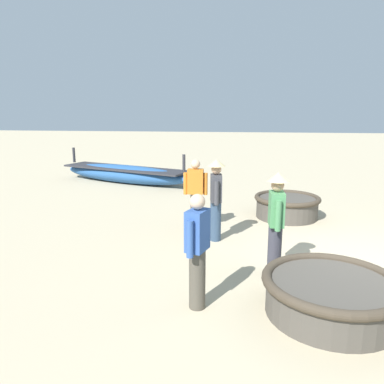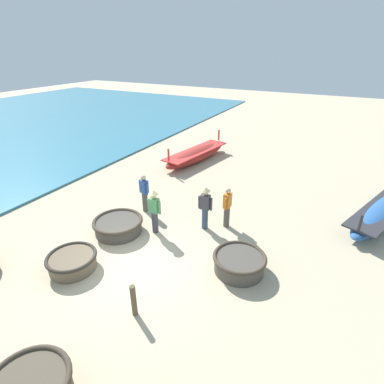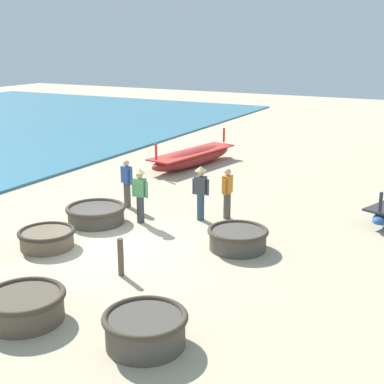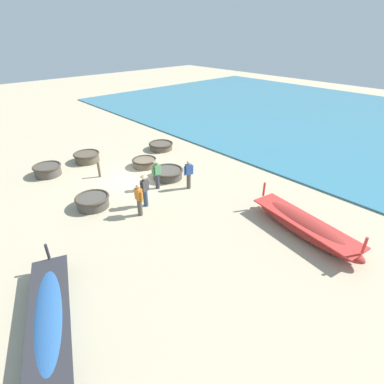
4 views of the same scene
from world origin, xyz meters
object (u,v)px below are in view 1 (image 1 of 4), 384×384
at_px(long_boat_green_hull, 125,173).
at_px(fisherman_crouching, 195,193).
at_px(fisherman_hauling, 197,249).
at_px(fisherman_with_hat, 216,195).
at_px(coracle_nearest, 331,294).
at_px(fisherman_by_coracle, 276,217).
at_px(coracle_tilted, 287,206).

relative_size(long_boat_green_hull, fisherman_crouching, 3.46).
bearing_deg(fisherman_hauling, fisherman_with_hat, -1.03).
height_order(coracle_nearest, fisherman_by_coracle, fisherman_by_coracle).
bearing_deg(coracle_tilted, fisherman_with_hat, 139.57).
height_order(coracle_nearest, long_boat_green_hull, long_boat_green_hull).
bearing_deg(fisherman_crouching, coracle_tilted, -59.37).
height_order(coracle_tilted, fisherman_with_hat, fisherman_with_hat).
relative_size(coracle_nearest, coracle_tilted, 1.12).
height_order(coracle_nearest, coracle_tilted, coracle_tilted).
bearing_deg(fisherman_by_coracle, long_boat_green_hull, 33.45).
relative_size(fisherman_with_hat, fisherman_by_coracle, 1.00).
bearing_deg(fisherman_crouching, coracle_nearest, -146.52).
xyz_separation_m(long_boat_green_hull, fisherman_hauling, (-8.51, -3.71, 0.50)).
xyz_separation_m(coracle_tilted, fisherman_hauling, (-4.61, 1.67, 0.54)).
xyz_separation_m(fisherman_with_hat, fisherman_hauling, (-2.70, 0.05, -0.12)).
xyz_separation_m(fisherman_hauling, fisherman_by_coracle, (1.23, -1.10, 0.12)).
bearing_deg(long_boat_green_hull, fisherman_hauling, -156.46).
height_order(fisherman_with_hat, fisherman_hauling, fisherman_with_hat).
bearing_deg(fisherman_hauling, fisherman_by_coracle, -41.95).
height_order(long_boat_green_hull, fisherman_with_hat, fisherman_with_hat).
xyz_separation_m(fisherman_crouching, fisherman_by_coracle, (-2.12, -1.55, 0.12)).
relative_size(coracle_tilted, fisherman_with_hat, 0.96).
distance_m(coracle_tilted, fisherman_with_hat, 2.59).
distance_m(coracle_nearest, long_boat_green_hull, 10.05).
bearing_deg(fisherman_hauling, fisherman_crouching, 7.59).
height_order(fisherman_with_hat, fisherman_crouching, fisherman_with_hat).
height_order(coracle_tilted, fisherman_crouching, fisherman_crouching).
distance_m(coracle_tilted, fisherman_by_coracle, 3.49).
relative_size(coracle_tilted, long_boat_green_hull, 0.29).
bearing_deg(fisherman_crouching, fisherman_with_hat, -142.80).
relative_size(fisherman_with_hat, fisherman_hauling, 1.06).
relative_size(long_boat_green_hull, fisherman_with_hat, 3.26).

